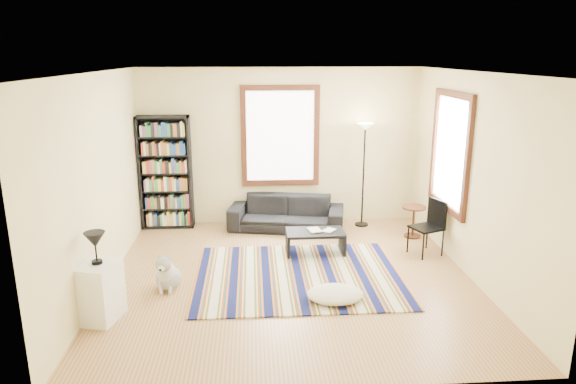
{
  "coord_description": "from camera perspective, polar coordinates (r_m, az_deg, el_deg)",
  "views": [
    {
      "loc": [
        -0.5,
        -6.6,
        3.03
      ],
      "look_at": [
        0.0,
        0.5,
        1.1
      ],
      "focal_mm": 32.0,
      "sensor_mm": 36.0,
      "label": 1
    }
  ],
  "objects": [
    {
      "name": "dog",
      "position": [
        7.02,
        -13.18,
        -8.5
      ],
      "size": [
        0.43,
        0.56,
        0.52
      ],
      "primitive_type": null,
      "rotation": [
        0.0,
        0.0,
        -0.13
      ],
      "color": "#B2B2B2",
      "rests_on": "floor"
    },
    {
      "name": "sofa",
      "position": [
        9.09,
        -0.18,
        -2.36
      ],
      "size": [
        2.11,
        1.16,
        0.58
      ],
      "primitive_type": "imported",
      "rotation": [
        0.0,
        0.0,
        -0.2
      ],
      "color": "black",
      "rests_on": "floor"
    },
    {
      "name": "book_b",
      "position": [
        8.05,
        4.08,
        -4.17
      ],
      "size": [
        0.25,
        0.26,
        0.02
      ],
      "primitive_type": "imported",
      "rotation": [
        0.0,
        0.0,
        -0.67
      ],
      "color": "beige",
      "rests_on": "coffee_table"
    },
    {
      "name": "wall_back",
      "position": [
        9.31,
        -0.9,
        5.08
      ],
      "size": [
        5.0,
        0.1,
        2.8
      ],
      "primitive_type": "cube",
      "color": "beige",
      "rests_on": "floor"
    },
    {
      "name": "book_a",
      "position": [
        7.97,
        2.35,
        -4.31
      ],
      "size": [
        0.28,
        0.23,
        0.02
      ],
      "primitive_type": "imported",
      "rotation": [
        0.0,
        0.0,
        0.2
      ],
      "color": "beige",
      "rests_on": "coffee_table"
    },
    {
      "name": "ceiling",
      "position": [
        6.62,
        0.32,
        13.61
      ],
      "size": [
        5.0,
        5.0,
        0.1
      ],
      "primitive_type": "cube",
      "color": "white",
      "rests_on": "floor"
    },
    {
      "name": "bookshelf",
      "position": [
        9.27,
        -13.43,
        2.11
      ],
      "size": [
        0.9,
        0.3,
        2.0
      ],
      "primitive_type": "cube",
      "color": "black",
      "rests_on": "floor"
    },
    {
      "name": "folding_chair",
      "position": [
        8.2,
        15.1,
        -3.87
      ],
      "size": [
        0.54,
        0.53,
        0.86
      ],
      "primitive_type": "cube",
      "rotation": [
        0.0,
        0.0,
        0.38
      ],
      "color": "black",
      "rests_on": "floor"
    },
    {
      "name": "floor_lamp",
      "position": [
        9.21,
        8.37,
        1.83
      ],
      "size": [
        0.37,
        0.37,
        1.86
      ],
      "primitive_type": null,
      "rotation": [
        0.0,
        0.0,
        0.26
      ],
      "color": "black",
      "rests_on": "floor"
    },
    {
      "name": "side_table",
      "position": [
        8.96,
        13.75,
        -3.23
      ],
      "size": [
        0.41,
        0.41,
        0.54
      ],
      "primitive_type": "cylinder",
      "rotation": [
        0.0,
        0.0,
        0.03
      ],
      "color": "#401E10",
      "rests_on": "floor"
    },
    {
      "name": "window_back",
      "position": [
        9.2,
        -0.87,
        6.22
      ],
      "size": [
        1.2,
        0.06,
        1.6
      ],
      "primitive_type": "cube",
      "color": "white",
      "rests_on": "wall_back"
    },
    {
      "name": "wall_right",
      "position": [
        7.45,
        20.25,
        1.59
      ],
      "size": [
        0.1,
        5.0,
        2.8
      ],
      "primitive_type": "cube",
      "color": "beige",
      "rests_on": "floor"
    },
    {
      "name": "wall_left",
      "position": [
        7.1,
        -20.69,
        0.9
      ],
      "size": [
        0.1,
        5.0,
        2.8
      ],
      "primitive_type": "cube",
      "color": "beige",
      "rests_on": "floor"
    },
    {
      "name": "floor",
      "position": [
        7.3,
        0.28,
        -9.78
      ],
      "size": [
        5.0,
        5.0,
        0.1
      ],
      "primitive_type": "cube",
      "color": "tan",
      "rests_on": "ground"
    },
    {
      "name": "wall_front",
      "position": [
        4.39,
        2.84,
        -6.62
      ],
      "size": [
        5.0,
        0.1,
        2.8
      ],
      "primitive_type": "cube",
      "color": "beige",
      "rests_on": "floor"
    },
    {
      "name": "floor_cushion",
      "position": [
        6.63,
        5.26,
        -11.24
      ],
      "size": [
        0.82,
        0.68,
        0.18
      ],
      "primitive_type": "ellipsoid",
      "rotation": [
        0.0,
        0.0,
        -0.22
      ],
      "color": "beige",
      "rests_on": "floor"
    },
    {
      "name": "window_right",
      "position": [
        8.1,
        17.6,
        4.29
      ],
      "size": [
        0.06,
        1.2,
        1.6
      ],
      "primitive_type": "cube",
      "color": "white",
      "rests_on": "wall_right"
    },
    {
      "name": "table_lamp",
      "position": [
        6.25,
        -20.59,
        -5.86
      ],
      "size": [
        0.31,
        0.31,
        0.38
      ],
      "primitive_type": null,
      "rotation": [
        0.0,
        0.0,
        -0.4
      ],
      "color": "black",
      "rests_on": "white_cabinet"
    },
    {
      "name": "rug",
      "position": [
        7.3,
        1.14,
        -9.26
      ],
      "size": [
        2.87,
        2.29,
        0.02
      ],
      "primitive_type": "cube",
      "color": "#0D1242",
      "rests_on": "floor"
    },
    {
      "name": "white_cabinet",
      "position": [
        6.46,
        -20.14,
        -10.34
      ],
      "size": [
        0.49,
        0.58,
        0.7
      ],
      "primitive_type": "cube",
      "rotation": [
        0.0,
        0.0,
        -0.25
      ],
      "color": "white",
      "rests_on": "floor"
    },
    {
      "name": "coffee_table",
      "position": [
        8.05,
        3.04,
        -5.58
      ],
      "size": [
        1.0,
        0.71,
        0.36
      ],
      "primitive_type": "cube",
      "rotation": [
        0.0,
        0.0,
        0.26
      ],
      "color": "black",
      "rests_on": "floor"
    }
  ]
}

